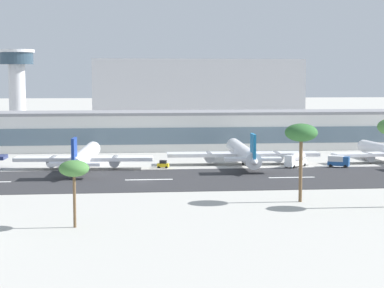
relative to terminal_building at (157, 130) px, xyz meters
The scene contains 14 objects.
ground_plane 76.56m from the terminal_building, 95.95° to the right, with size 1400.00×1400.00×0.00m, color #B2AFA8.
runway_strip 74.36m from the terminal_building, 96.12° to the right, with size 800.00×37.95×0.08m, color #2D2D30.
runway_centreline_dash_4 74.18m from the terminal_building, 94.65° to the right, with size 12.00×1.20×0.01m, color white.
runway_centreline_dash_5 80.07m from the terminal_building, 67.35° to the right, with size 12.00×1.20×0.01m, color white.
terminal_building is the anchor object (origin of this frame).
control_tower 76.87m from the terminal_building, 138.35° to the left, with size 15.08×15.08×37.28m.
distant_hotel_block 136.67m from the terminal_building, 77.66° to the left, with size 113.16×37.52×35.53m, color #BCBCC1.
airliner_navy_tail_gate_1 57.36m from the terminal_building, 114.03° to the right, with size 38.99×50.60×10.56m.
airliner_blue_tail_gate_2 52.02m from the terminal_building, 63.70° to the right, with size 45.11×51.38×10.72m.
service_baggage_tug_0 51.40m from the terminal_building, 91.11° to the right, with size 3.53×2.63×2.20m.
service_box_truck_1 73.75m from the terminal_building, 47.94° to the right, with size 6.42×4.98×3.25m.
service_fuel_truck_2 64.83m from the terminal_building, 55.00° to the right, with size 7.84×7.86×3.95m.
palm_tree_1 110.30m from the terminal_building, 77.43° to the right, with size 6.77×6.77×16.28m.
palm_tree_2 129.07m from the terminal_building, 99.35° to the right, with size 5.18×5.18×11.65m.
Camera 1 is at (-5.11, -169.04, 25.67)m, focal length 64.27 mm.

